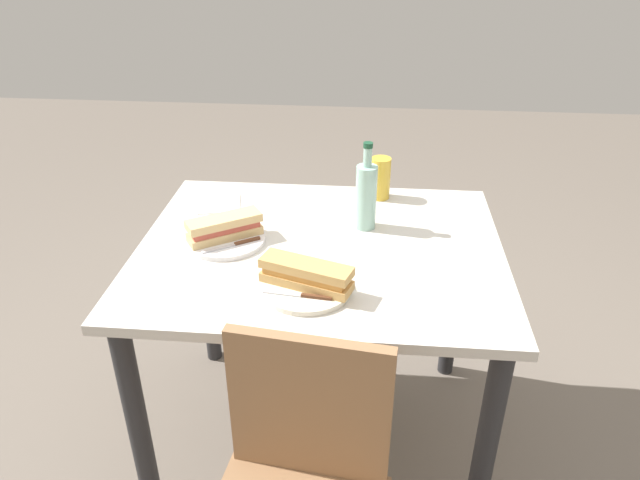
% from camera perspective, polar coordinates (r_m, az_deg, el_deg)
% --- Properties ---
extents(ground_plane, '(8.00, 8.00, 0.00)m').
position_cam_1_polar(ground_plane, '(2.27, -0.00, -17.88)').
color(ground_plane, '#6B6056').
extents(dining_table, '(1.08, 0.88, 0.78)m').
position_cam_1_polar(dining_table, '(1.84, -0.00, -3.86)').
color(dining_table, beige).
rests_on(dining_table, ground).
extents(plate_near, '(0.24, 0.24, 0.01)m').
position_cam_1_polar(plate_near, '(1.81, -9.04, -0.02)').
color(plate_near, white).
rests_on(plate_near, dining_table).
extents(baguette_sandwich_near, '(0.22, 0.18, 0.07)m').
position_cam_1_polar(baguette_sandwich_near, '(1.79, -9.14, 1.14)').
color(baguette_sandwich_near, '#DBB77A').
rests_on(baguette_sandwich_near, plate_near).
extents(knife_near, '(0.16, 0.11, 0.01)m').
position_cam_1_polar(knife_near, '(1.77, -8.11, -0.39)').
color(knife_near, silver).
rests_on(knife_near, plate_near).
extents(plate_far, '(0.24, 0.24, 0.01)m').
position_cam_1_polar(plate_far, '(1.57, -1.31, -4.56)').
color(plate_far, silver).
rests_on(plate_far, dining_table).
extents(baguette_sandwich_far, '(0.25, 0.15, 0.07)m').
position_cam_1_polar(baguette_sandwich_far, '(1.55, -1.33, -3.28)').
color(baguette_sandwich_far, tan).
rests_on(baguette_sandwich_far, plate_far).
extents(knife_far, '(0.18, 0.03, 0.01)m').
position_cam_1_polar(knife_far, '(1.53, -1.76, -5.30)').
color(knife_far, silver).
rests_on(knife_far, plate_far).
extents(water_bottle, '(0.07, 0.07, 0.28)m').
position_cam_1_polar(water_bottle, '(1.84, 4.42, 4.30)').
color(water_bottle, '#99C6B7').
rests_on(water_bottle, dining_table).
extents(beer_glass, '(0.07, 0.07, 0.14)m').
position_cam_1_polar(beer_glass, '(2.06, 5.77, 5.90)').
color(beer_glass, gold).
rests_on(beer_glass, dining_table).
extents(paper_napkin, '(0.17, 0.17, 0.00)m').
position_cam_1_polar(paper_napkin, '(2.05, -9.59, 3.43)').
color(paper_napkin, white).
rests_on(paper_napkin, dining_table).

